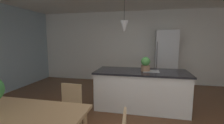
{
  "coord_description": "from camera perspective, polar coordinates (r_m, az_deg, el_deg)",
  "views": [
    {
      "loc": [
        0.15,
        -2.87,
        1.62
      ],
      "look_at": [
        -0.5,
        0.17,
        1.19
      ],
      "focal_mm": 25.16,
      "sensor_mm": 36.0,
      "label": 1
    }
  ],
  "objects": [
    {
      "name": "pendant_over_island_main",
      "position": [
        3.74,
        4.45,
        12.65
      ],
      "size": [
        0.18,
        0.18,
        0.91
      ],
      "color": "black"
    },
    {
      "name": "dining_table",
      "position": [
        2.46,
        -35.65,
        -15.94
      ],
      "size": [
        2.08,
        0.92,
        0.75
      ],
      "color": "tan",
      "rests_on": "ground_plane"
    },
    {
      "name": "potted_plant_on_island",
      "position": [
        3.74,
        12.09,
        -0.74
      ],
      "size": [
        0.21,
        0.21,
        0.34
      ],
      "color": "#8C664C",
      "rests_on": "kitchen_island"
    },
    {
      "name": "chair_far_right",
      "position": [
        2.87,
        -15.68,
        -15.93
      ],
      "size": [
        0.42,
        0.42,
        0.87
      ],
      "color": "tan",
      "rests_on": "ground_plane"
    },
    {
      "name": "wall_back_kitchen",
      "position": [
        6.14,
        10.78,
        5.28
      ],
      "size": [
        10.0,
        0.12,
        2.7
      ],
      "primitive_type": "cube",
      "color": "white",
      "rests_on": "ground_plane"
    },
    {
      "name": "refrigerator",
      "position": [
        5.81,
        18.91,
        1.18
      ],
      "size": [
        0.72,
        0.67,
        1.96
      ],
      "color": "silver",
      "rests_on": "ground_plane"
    },
    {
      "name": "kitchen_island",
      "position": [
        3.87,
        10.42,
        -9.61
      ],
      "size": [
        2.15,
        0.92,
        0.91
      ],
      "color": "white",
      "rests_on": "ground_plane"
    }
  ]
}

